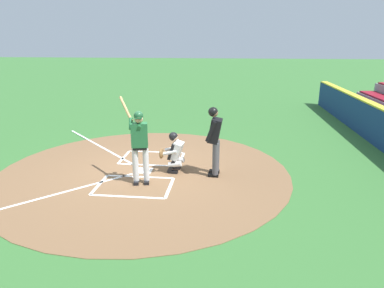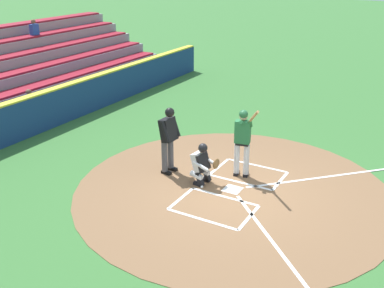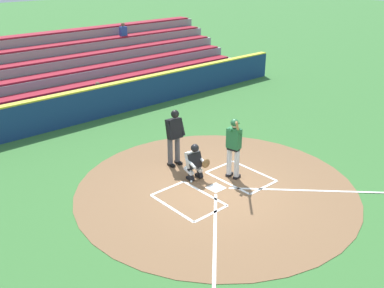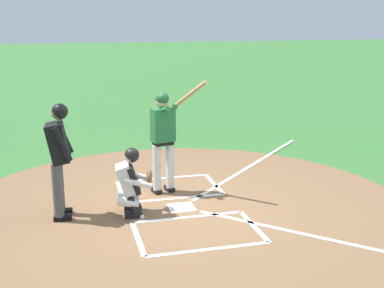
# 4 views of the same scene
# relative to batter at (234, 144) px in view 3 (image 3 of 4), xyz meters

# --- Properties ---
(ground_plane) EXTENTS (120.00, 120.00, 0.00)m
(ground_plane) POSITION_rel_batter_xyz_m (0.82, 0.13, -1.10)
(ground_plane) COLOR #387033
(dirt_circle) EXTENTS (8.00, 8.00, 0.01)m
(dirt_circle) POSITION_rel_batter_xyz_m (0.82, 0.13, -1.09)
(dirt_circle) COLOR brown
(dirt_circle) RESTS_ON ground
(home_plate_and_chalk) EXTENTS (7.93, 4.91, 0.01)m
(home_plate_and_chalk) POSITION_rel_batter_xyz_m (0.82, 1.00, -1.08)
(home_plate_and_chalk) COLOR white
(home_plate_and_chalk) RESTS_ON dirt_circle
(batter) EXTENTS (0.85, 0.88, 2.13)m
(batter) POSITION_rel_batter_xyz_m (0.00, 0.00, 0.00)
(batter) COLOR silver
(batter) RESTS_ON ground
(catcher) EXTENTS (0.59, 0.66, 1.13)m
(catcher) POSITION_rel_batter_xyz_m (0.88, -0.72, -0.51)
(catcher) COLOR black
(catcher) RESTS_ON ground
(plate_umpire) EXTENTS (0.60, 0.44, 1.86)m
(plate_umpire) POSITION_rel_batter_xyz_m (0.74, -1.83, -0.02)
(plate_umpire) COLOR #4C4C51
(plate_umpire) RESTS_ON ground
(baseball) EXTENTS (0.07, 0.07, 0.07)m
(baseball) POSITION_rel_batter_xyz_m (1.13, -0.59, -1.06)
(baseball) COLOR white
(baseball) RESTS_ON ground
(backstop_wall) EXTENTS (22.00, 0.36, 1.31)m
(backstop_wall) POSITION_rel_batter_xyz_m (0.82, -7.37, -0.45)
(backstop_wall) COLOR navy
(backstop_wall) RESTS_ON ground
(bleacher_stand) EXTENTS (20.00, 5.10, 3.00)m
(bleacher_stand) POSITION_rel_batter_xyz_m (0.82, -11.20, -0.10)
(bleacher_stand) COLOR gray
(bleacher_stand) RESTS_ON ground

